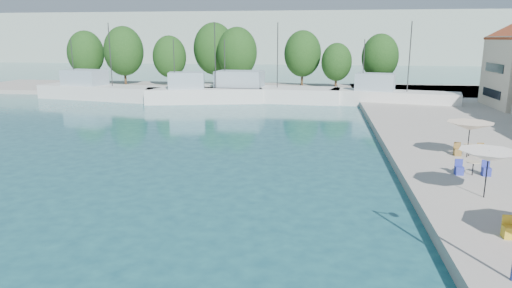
% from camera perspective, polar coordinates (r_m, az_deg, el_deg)
% --- Properties ---
extents(quay_far, '(90.00, 16.00, 0.60)m').
position_cam_1_polar(quay_far, '(69.35, 0.29, 6.80)').
color(quay_far, '#A29B92').
rests_on(quay_far, ground).
extents(hill_west, '(180.00, 40.00, 16.00)m').
position_cam_1_polar(hill_west, '(164.32, -2.95, 13.09)').
color(hill_west, '#98A699').
rests_on(hill_west, ground).
extents(hill_east, '(140.00, 40.00, 12.00)m').
position_cam_1_polar(hill_east, '(185.35, 20.61, 11.67)').
color(hill_east, '#98A699').
rests_on(hill_east, ground).
extents(trawler_01, '(17.85, 7.71, 10.20)m').
position_cam_1_polar(trawler_01, '(64.41, -19.04, 6.29)').
color(trawler_01, silver).
rests_on(trawler_01, ground).
extents(trawler_02, '(14.82, 6.77, 10.20)m').
position_cam_1_polar(trawler_02, '(57.66, -6.85, 6.20)').
color(trawler_02, silver).
rests_on(trawler_02, ground).
extents(trawler_03, '(19.92, 6.38, 10.20)m').
position_cam_1_polar(trawler_03, '(58.94, 0.27, 6.43)').
color(trawler_03, silver).
rests_on(trawler_03, ground).
extents(trawler_04, '(15.28, 7.15, 10.20)m').
position_cam_1_polar(trawler_04, '(56.77, 16.41, 5.65)').
color(trawler_04, silver).
rests_on(trawler_04, ground).
extents(tree_01, '(5.77, 5.77, 8.54)m').
position_cam_1_polar(tree_01, '(80.33, -20.52, 10.58)').
color(tree_01, '#3F2B19').
rests_on(tree_01, quay_far).
extents(tree_02, '(6.21, 6.21, 9.20)m').
position_cam_1_polar(tree_02, '(76.70, -16.20, 11.09)').
color(tree_02, '#3F2B19').
rests_on(tree_02, quay_far).
extents(tree_03, '(5.23, 5.23, 7.74)m').
position_cam_1_polar(tree_03, '(73.96, -10.76, 10.67)').
color(tree_03, '#3F2B19').
rests_on(tree_03, quay_far).
extents(tree_04, '(6.61, 6.61, 9.78)m').
position_cam_1_polar(tree_04, '(74.76, -5.24, 11.76)').
color(tree_04, '#3F2B19').
rests_on(tree_04, quay_far).
extents(tree_05, '(6.08, 6.08, 9.00)m').
position_cam_1_polar(tree_05, '(70.71, -2.37, 11.37)').
color(tree_05, '#3F2B19').
rests_on(tree_05, quay_far).
extents(tree_06, '(5.77, 5.77, 8.54)m').
position_cam_1_polar(tree_06, '(73.10, 5.84, 11.16)').
color(tree_06, '#3F2B19').
rests_on(tree_06, quay_far).
extents(tree_07, '(4.50, 4.50, 6.66)m').
position_cam_1_polar(tree_07, '(69.80, 10.04, 10.05)').
color(tree_07, '#3F2B19').
rests_on(tree_07, quay_far).
extents(tree_08, '(5.40, 5.40, 8.00)m').
position_cam_1_polar(tree_08, '(71.22, 15.25, 10.48)').
color(tree_08, '#3F2B19').
rests_on(tree_08, quay_far).
extents(umbrella_white, '(2.68, 2.68, 2.26)m').
position_cam_1_polar(umbrella_white, '(23.50, 27.07, -1.33)').
color(umbrella_white, black).
rests_on(umbrella_white, quay_right).
extents(umbrella_cream, '(2.83, 2.83, 2.24)m').
position_cam_1_polar(umbrella_cream, '(31.11, 25.18, 2.03)').
color(umbrella_cream, black).
rests_on(umbrella_cream, quay_right).
extents(cafe_table_02, '(1.82, 0.70, 0.76)m').
position_cam_1_polar(cafe_table_02, '(27.48, 25.45, -2.96)').
color(cafe_table_02, black).
rests_on(cafe_table_02, quay_right).
extents(cafe_table_03, '(1.82, 0.70, 0.76)m').
position_cam_1_polar(cafe_table_03, '(31.83, 25.09, -0.87)').
color(cafe_table_03, black).
rests_on(cafe_table_03, quay_right).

